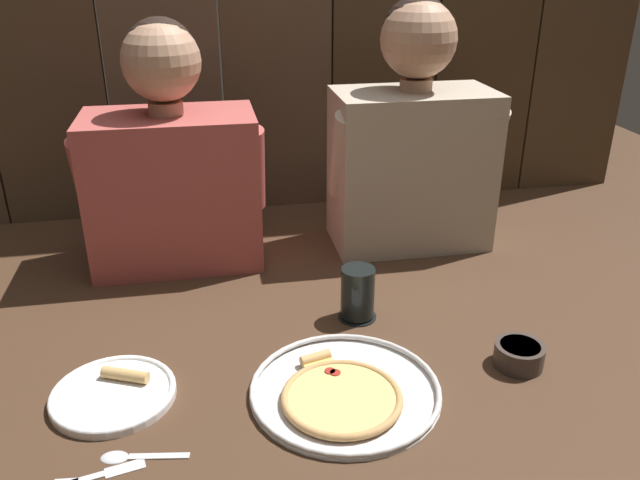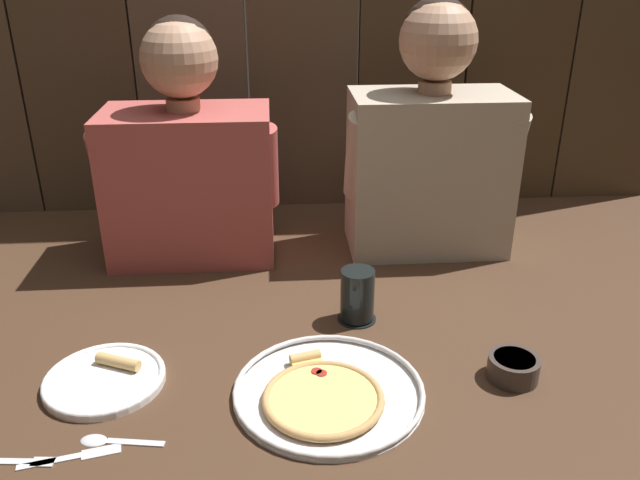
{
  "view_description": "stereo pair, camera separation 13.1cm",
  "coord_description": "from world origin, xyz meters",
  "px_view_note": "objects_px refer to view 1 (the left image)",
  "views": [
    {
      "loc": [
        -0.22,
        -1.07,
        0.73
      ],
      "look_at": [
        -0.0,
        0.1,
        0.18
      ],
      "focal_mm": 35.91,
      "sensor_mm": 36.0,
      "label": 1
    },
    {
      "loc": [
        -0.09,
        -1.09,
        0.73
      ],
      "look_at": [
        -0.0,
        0.1,
        0.18
      ],
      "focal_mm": 35.91,
      "sensor_mm": 36.0,
      "label": 2
    }
  ],
  "objects_px": {
    "dinner_plate": "(114,393)",
    "drinking_glass": "(358,294)",
    "pizza_tray": "(343,392)",
    "diner_left": "(171,163)",
    "dipping_bowl": "(519,354)",
    "diner_right": "(413,140)"
  },
  "relations": [
    {
      "from": "diner_left",
      "to": "diner_right",
      "type": "bearing_deg",
      "value": 0.0
    },
    {
      "from": "diner_left",
      "to": "diner_right",
      "type": "distance_m",
      "value": 0.6
    },
    {
      "from": "dinner_plate",
      "to": "dipping_bowl",
      "type": "relative_size",
      "value": 2.32
    },
    {
      "from": "drinking_glass",
      "to": "dipping_bowl",
      "type": "relative_size",
      "value": 1.24
    },
    {
      "from": "diner_right",
      "to": "drinking_glass",
      "type": "bearing_deg",
      "value": -121.97
    },
    {
      "from": "diner_right",
      "to": "dinner_plate",
      "type": "bearing_deg",
      "value": -142.54
    },
    {
      "from": "dinner_plate",
      "to": "drinking_glass",
      "type": "relative_size",
      "value": 1.88
    },
    {
      "from": "dinner_plate",
      "to": "diner_left",
      "type": "distance_m",
      "value": 0.61
    },
    {
      "from": "dinner_plate",
      "to": "drinking_glass",
      "type": "bearing_deg",
      "value": 20.75
    },
    {
      "from": "diner_left",
      "to": "pizza_tray",
      "type": "bearing_deg",
      "value": -64.8
    },
    {
      "from": "dipping_bowl",
      "to": "diner_left",
      "type": "xyz_separation_m",
      "value": [
        -0.64,
        0.59,
        0.23
      ]
    },
    {
      "from": "drinking_glass",
      "to": "diner_left",
      "type": "height_order",
      "value": "diner_left"
    },
    {
      "from": "diner_right",
      "to": "pizza_tray",
      "type": "bearing_deg",
      "value": -116.85
    },
    {
      "from": "pizza_tray",
      "to": "diner_right",
      "type": "height_order",
      "value": "diner_right"
    },
    {
      "from": "dipping_bowl",
      "to": "diner_left",
      "type": "bearing_deg",
      "value": 137.4
    },
    {
      "from": "pizza_tray",
      "to": "dinner_plate",
      "type": "distance_m",
      "value": 0.41
    },
    {
      "from": "drinking_glass",
      "to": "diner_left",
      "type": "relative_size",
      "value": 0.2
    },
    {
      "from": "dipping_bowl",
      "to": "diner_right",
      "type": "height_order",
      "value": "diner_right"
    },
    {
      "from": "dipping_bowl",
      "to": "diner_left",
      "type": "distance_m",
      "value": 0.9
    },
    {
      "from": "pizza_tray",
      "to": "dinner_plate",
      "type": "xyz_separation_m",
      "value": [
        -0.4,
        0.07,
        -0.0
      ]
    },
    {
      "from": "pizza_tray",
      "to": "dinner_plate",
      "type": "height_order",
      "value": "dinner_plate"
    },
    {
      "from": "pizza_tray",
      "to": "dipping_bowl",
      "type": "height_order",
      "value": "dipping_bowl"
    }
  ]
}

